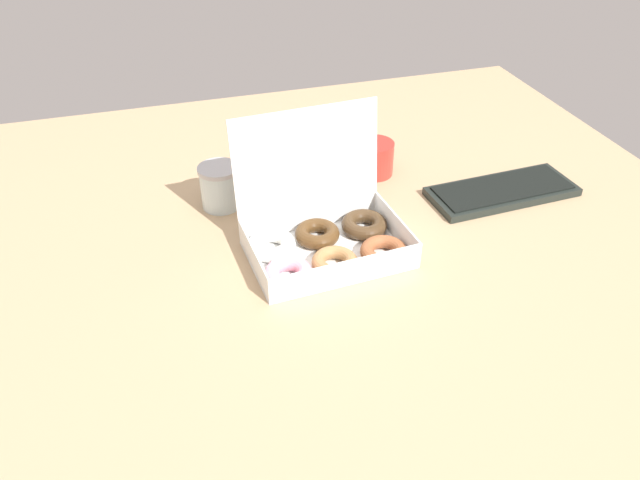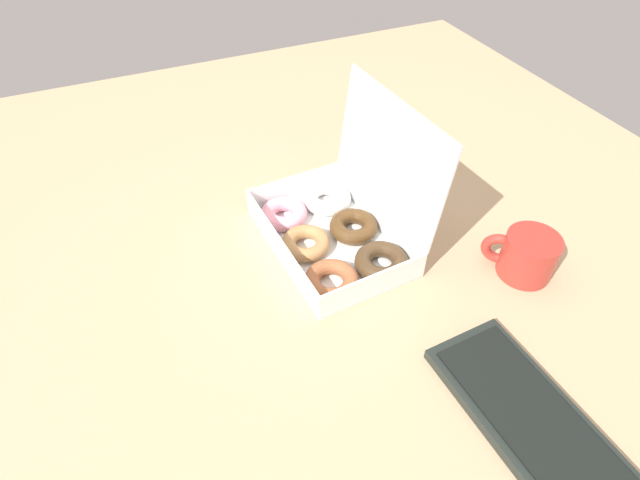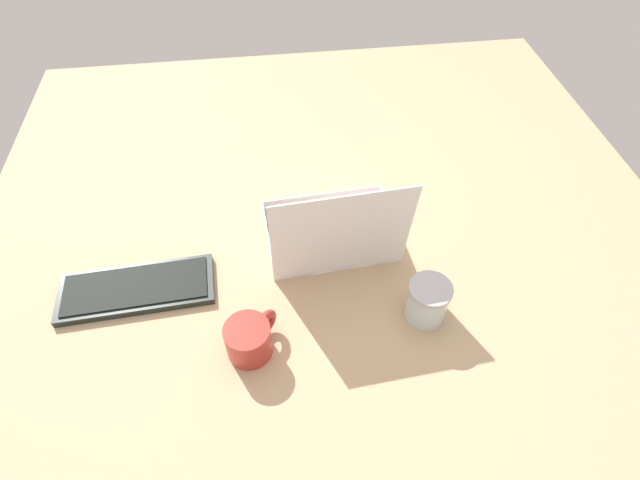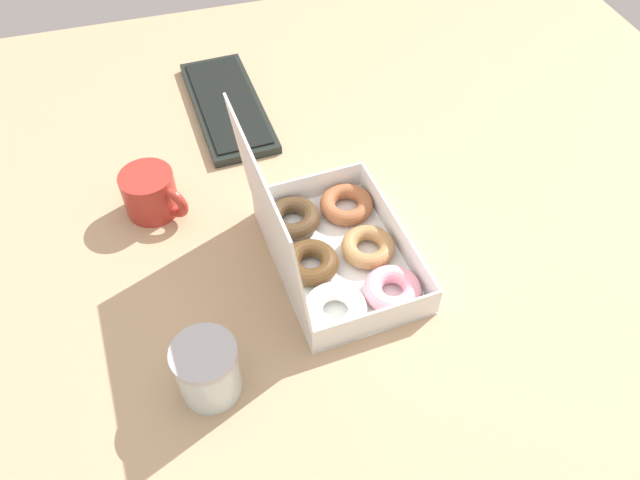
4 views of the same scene
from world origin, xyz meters
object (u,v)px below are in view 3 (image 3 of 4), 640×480
Objects in this scene: keyboard at (137,289)px; coffee_mug at (250,338)px; donut_box at (332,234)px; glass_jar at (427,301)px.

keyboard is 31.67cm from coffee_mug.
donut_box reaches higher than coffee_mug.
coffee_mug is 38.65cm from glass_jar.
keyboard is 65.86cm from glass_jar.
glass_jar is (-38.47, -3.65, 0.81)cm from coffee_mug.
glass_jar is at bearing 126.41° from donut_box.
donut_box is 47.57cm from keyboard.
glass_jar reaches higher than keyboard.
keyboard is 3.15× the size of coffee_mug.
glass_jar is at bearing 167.08° from keyboard.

